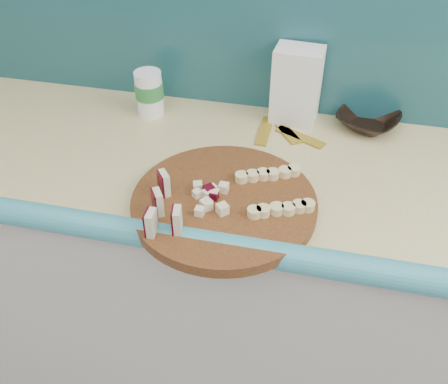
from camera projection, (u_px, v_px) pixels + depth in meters
name	position (u px, v px, depth m)	size (l,w,h in m)	color
kitchen_counter	(197.00, 272.00, 1.57)	(2.20, 0.63, 0.91)	beige
backsplash	(216.00, 17.00, 1.33)	(2.20, 0.02, 0.50)	teal
cutting_board	(224.00, 203.00, 1.11)	(0.41, 0.41, 0.03)	#42270E
apple_wedges	(162.00, 207.00, 1.04)	(0.09, 0.17, 0.06)	beige
apple_chunks	(212.00, 197.00, 1.10)	(0.07, 0.07, 0.02)	#F7EBC6
banana_slices	(274.00, 190.00, 1.11)	(0.19, 0.19, 0.02)	beige
brown_bowl	(368.00, 120.00, 1.37)	(0.16, 0.16, 0.04)	black
flour_bag	(296.00, 86.00, 1.34)	(0.12, 0.09, 0.21)	white
canister	(149.00, 92.00, 1.39)	(0.08, 0.08, 0.13)	white
banana_peel	(283.00, 133.00, 1.35)	(0.19, 0.16, 0.01)	#BC9024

